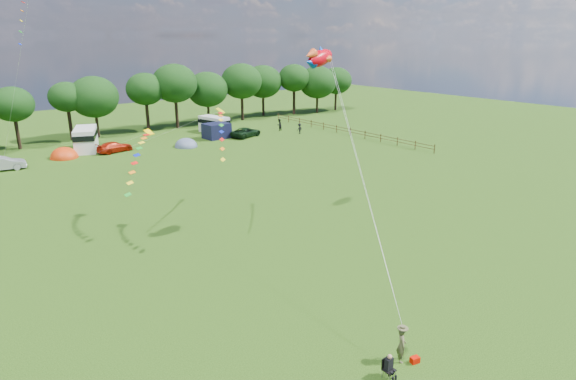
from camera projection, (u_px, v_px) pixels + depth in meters
ground_plane at (369, 283)px, 29.42m from camera, size 180.00×180.00×0.00m
tree_line at (119, 93)px, 71.56m from camera, size 102.98×10.98×10.27m
fence at (343, 130)px, 73.87m from camera, size 0.12×33.12×1.20m
car_b at (2, 164)px, 53.83m from camera, size 4.63×2.27×1.57m
car_c at (115, 147)px, 62.43m from camera, size 4.77×2.71×1.35m
car_d at (246, 132)px, 71.81m from camera, size 5.62×3.63×1.41m
campervan_c at (86, 138)px, 63.09m from camera, size 4.62×6.60×2.98m
campervan_d at (214, 124)px, 74.89m from camera, size 3.17×5.43×2.50m
tent_orange at (64, 158)px, 59.71m from camera, size 3.35×3.67×2.62m
tent_greyblue at (186, 146)px, 65.67m from camera, size 3.09×3.39×2.30m
awning_navy at (217, 131)px, 70.77m from camera, size 3.61×2.97×2.20m
kite_flyer at (401, 345)px, 22.16m from camera, size 0.72×0.75×1.73m
camp_chair at (388, 364)px, 21.09m from camera, size 0.51×0.50×1.23m
kite_bag at (415, 360)px, 22.25m from camera, size 0.47×0.36×0.30m
fish_kite at (318, 58)px, 34.08m from camera, size 3.29×1.68×1.72m
streamer_kite_b at (140, 152)px, 37.01m from camera, size 4.41×4.72×3.84m
streamer_kite_c at (221, 125)px, 34.46m from camera, size 3.25×5.02×2.83m
walker_a at (279, 125)px, 76.36m from camera, size 1.05×0.81×1.90m
walker_b at (299, 129)px, 74.02m from camera, size 1.11×0.67×1.60m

